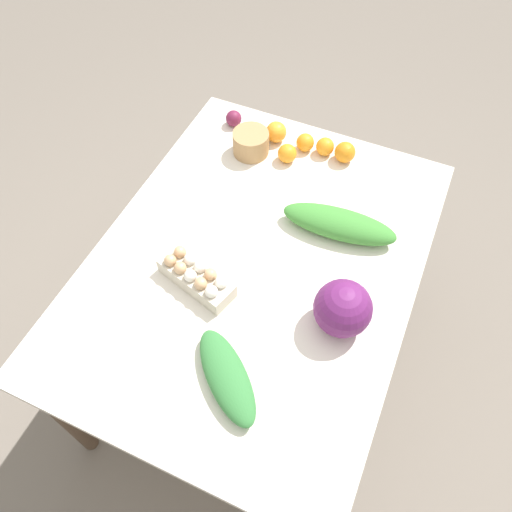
# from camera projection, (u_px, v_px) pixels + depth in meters

# --- Properties ---
(ground_plane) EXTENTS (8.00, 8.00, 0.00)m
(ground_plane) POSITION_uv_depth(u_px,v_px,m) (256.00, 353.00, 2.28)
(ground_plane) COLOR #70665B
(dining_table) EXTENTS (1.39, 1.04, 0.76)m
(dining_table) POSITION_uv_depth(u_px,v_px,m) (256.00, 274.00, 1.73)
(dining_table) COLOR silver
(dining_table) RESTS_ON ground_plane
(cabbage_purple) EXTENTS (0.17, 0.17, 0.17)m
(cabbage_purple) POSITION_uv_depth(u_px,v_px,m) (343.00, 308.00, 1.45)
(cabbage_purple) COLOR #601E5B
(cabbage_purple) RESTS_ON dining_table
(egg_carton) EXTENTS (0.16, 0.28, 0.09)m
(egg_carton) POSITION_uv_depth(u_px,v_px,m) (196.00, 276.00, 1.57)
(egg_carton) COLOR beige
(egg_carton) RESTS_ON dining_table
(paper_bag) EXTENTS (0.14, 0.14, 0.09)m
(paper_bag) POSITION_uv_depth(u_px,v_px,m) (251.00, 143.00, 1.91)
(paper_bag) COLOR #A87F51
(paper_bag) RESTS_ON dining_table
(greens_bunch_kale) EXTENTS (0.29, 0.31, 0.06)m
(greens_bunch_kale) POSITION_uv_depth(u_px,v_px,m) (227.00, 376.00, 1.39)
(greens_bunch_kale) COLOR #337538
(greens_bunch_kale) RESTS_ON dining_table
(greens_bunch_scallion) EXTENTS (0.16, 0.40, 0.08)m
(greens_bunch_scallion) POSITION_uv_depth(u_px,v_px,m) (339.00, 224.00, 1.69)
(greens_bunch_scallion) COLOR #3D8433
(greens_bunch_scallion) RESTS_ON dining_table
(beet_root) EXTENTS (0.06, 0.06, 0.06)m
(beet_root) POSITION_uv_depth(u_px,v_px,m) (234.00, 118.00, 2.01)
(beet_root) COLOR maroon
(beet_root) RESTS_ON dining_table
(orange_0) EXTENTS (0.07, 0.07, 0.07)m
(orange_0) POSITION_uv_depth(u_px,v_px,m) (305.00, 142.00, 1.93)
(orange_0) COLOR orange
(orange_0) RESTS_ON dining_table
(orange_1) EXTENTS (0.07, 0.07, 0.07)m
(orange_1) POSITION_uv_depth(u_px,v_px,m) (287.00, 153.00, 1.89)
(orange_1) COLOR orange
(orange_1) RESTS_ON dining_table
(orange_2) EXTENTS (0.07, 0.07, 0.07)m
(orange_2) POSITION_uv_depth(u_px,v_px,m) (325.00, 147.00, 1.91)
(orange_2) COLOR orange
(orange_2) RESTS_ON dining_table
(orange_3) EXTENTS (0.08, 0.08, 0.08)m
(orange_3) POSITION_uv_depth(u_px,v_px,m) (345.00, 152.00, 1.89)
(orange_3) COLOR orange
(orange_3) RESTS_ON dining_table
(orange_4) EXTENTS (0.08, 0.08, 0.08)m
(orange_4) POSITION_uv_depth(u_px,v_px,m) (276.00, 132.00, 1.95)
(orange_4) COLOR orange
(orange_4) RESTS_ON dining_table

